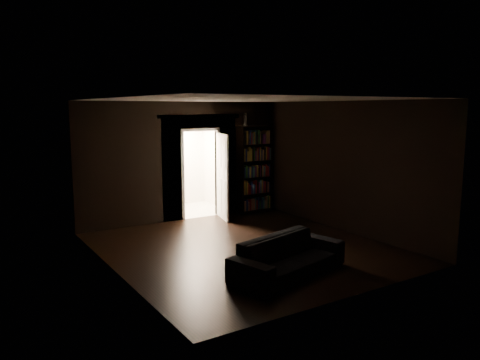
% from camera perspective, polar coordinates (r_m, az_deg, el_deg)
% --- Properties ---
extents(ground, '(5.50, 5.50, 0.00)m').
position_cam_1_polar(ground, '(9.01, 0.65, -8.31)').
color(ground, black).
rests_on(ground, ground).
extents(room_walls, '(5.02, 5.61, 2.84)m').
position_cam_1_polar(room_walls, '(9.58, -2.89, 2.98)').
color(room_walls, black).
rests_on(room_walls, ground).
extents(kitchen_alcove, '(2.20, 1.80, 2.60)m').
position_cam_1_polar(kitchen_alcove, '(12.33, -7.26, 2.00)').
color(kitchen_alcove, '#B3AB9C').
rests_on(kitchen_alcove, ground).
extents(sofa, '(2.24, 1.38, 0.80)m').
position_cam_1_polar(sofa, '(7.58, 5.94, -8.51)').
color(sofa, black).
rests_on(sofa, ground).
extents(bookshelf, '(0.92, 0.40, 2.20)m').
position_cam_1_polar(bookshelf, '(11.92, 1.77, 1.30)').
color(bookshelf, black).
rests_on(bookshelf, ground).
extents(refrigerator, '(0.91, 0.86, 1.65)m').
position_cam_1_polar(refrigerator, '(12.47, -8.99, 0.26)').
color(refrigerator, white).
rests_on(refrigerator, ground).
extents(door, '(0.26, 0.84, 2.05)m').
position_cam_1_polar(door, '(11.16, -2.12, 0.41)').
color(door, white).
rests_on(door, ground).
extents(figurine, '(0.12, 0.12, 0.33)m').
position_cam_1_polar(figurine, '(11.72, 0.65, 7.39)').
color(figurine, silver).
rests_on(figurine, bookshelf).
extents(bottles, '(0.68, 0.19, 0.27)m').
position_cam_1_polar(bottles, '(12.30, -9.32, 4.64)').
color(bottles, black).
rests_on(bottles, refrigerator).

